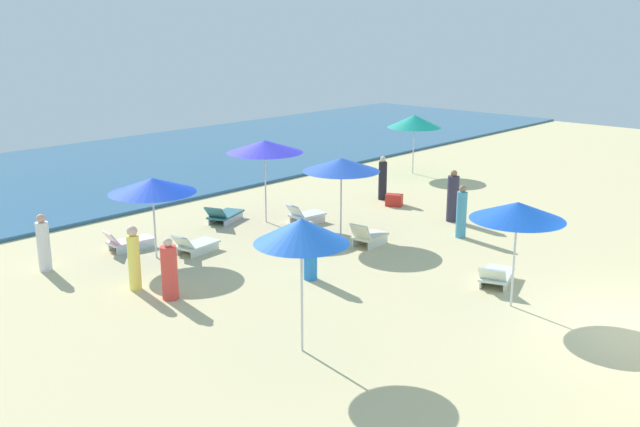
% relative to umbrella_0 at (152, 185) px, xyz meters
% --- Properties ---
extents(ground_plane, '(60.00, 60.00, 0.00)m').
position_rel_umbrella_0_xyz_m(ground_plane, '(4.05, -11.37, -2.04)').
color(ground_plane, '#CFBD88').
extents(ocean, '(60.00, 14.14, 0.12)m').
position_rel_umbrella_0_xyz_m(ocean, '(4.05, 11.56, -1.98)').
color(ocean, '#2D5D83').
rests_on(ocean, ground_plane).
extents(umbrella_0, '(2.36, 2.36, 2.25)m').
position_rel_umbrella_0_xyz_m(umbrella_0, '(0.00, 0.00, 0.00)').
color(umbrella_0, silver).
rests_on(umbrella_0, ground_plane).
extents(lounge_chair_0_0, '(1.40, 0.80, 0.63)m').
position_rel_umbrella_0_xyz_m(lounge_chair_0_0, '(0.98, -0.46, -1.80)').
color(lounge_chair_0_0, silver).
rests_on(lounge_chair_0_0, ground_plane).
extents(lounge_chair_0_1, '(1.46, 0.74, 0.64)m').
position_rel_umbrella_0_xyz_m(lounge_chair_0_1, '(-0.11, 1.20, -1.80)').
color(lounge_chair_0_1, silver).
rests_on(lounge_chair_0_1, ground_plane).
extents(umbrella_1, '(1.85, 1.85, 2.72)m').
position_rel_umbrella_0_xyz_m(umbrella_1, '(-1.44, -6.99, 0.43)').
color(umbrella_1, silver).
rests_on(umbrella_1, ground_plane).
extents(umbrella_2, '(2.27, 2.27, 2.51)m').
position_rel_umbrella_0_xyz_m(umbrella_2, '(14.07, 1.44, 0.20)').
color(umbrella_2, silver).
rests_on(umbrella_2, ground_plane).
extents(umbrella_3, '(2.31, 2.31, 2.41)m').
position_rel_umbrella_0_xyz_m(umbrella_3, '(4.98, -2.40, 0.17)').
color(umbrella_3, silver).
rests_on(umbrella_3, ground_plane).
extents(lounge_chair_3_0, '(1.24, 0.72, 0.75)m').
position_rel_umbrella_0_xyz_m(lounge_chair_3_0, '(4.81, -3.61, -1.76)').
color(lounge_chair_3_0, silver).
rests_on(lounge_chair_3_0, ground_plane).
extents(umbrella_4, '(2.43, 2.43, 2.67)m').
position_rel_umbrella_0_xyz_m(umbrella_4, '(4.56, 0.45, 0.43)').
color(umbrella_4, silver).
rests_on(umbrella_4, ground_plane).
extents(lounge_chair_4_0, '(1.66, 1.16, 0.65)m').
position_rel_umbrella_0_xyz_m(lounge_chair_4_0, '(3.61, 1.43, -1.80)').
color(lounge_chair_4_0, silver).
rests_on(lounge_chair_4_0, ground_plane).
extents(lounge_chair_4_1, '(1.29, 0.77, 0.69)m').
position_rel_umbrella_0_xyz_m(lounge_chair_4_1, '(5.28, -0.62, -1.76)').
color(lounge_chair_4_1, silver).
rests_on(lounge_chair_4_1, ground_plane).
extents(umbrella_5, '(2.11, 2.11, 2.46)m').
position_rel_umbrella_0_xyz_m(umbrella_5, '(3.45, -8.90, 0.21)').
color(umbrella_5, silver).
rests_on(umbrella_5, ground_plane).
extents(lounge_chair_5_0, '(1.58, 1.08, 0.61)m').
position_rel_umbrella_0_xyz_m(lounge_chair_5_0, '(4.47, -7.94, -1.81)').
color(lounge_chair_5_0, silver).
rests_on(lounge_chair_5_0, ground_plane).
extents(beachgoer_0, '(0.47, 0.47, 1.52)m').
position_rel_umbrella_0_xyz_m(beachgoer_0, '(1.64, -4.29, -1.34)').
color(beachgoer_0, '#2B7EDB').
rests_on(beachgoer_0, ground_plane).
extents(beachgoer_1, '(0.34, 0.34, 1.60)m').
position_rel_umbrella_0_xyz_m(beachgoer_1, '(9.53, -0.45, -1.29)').
color(beachgoer_1, black).
rests_on(beachgoer_1, ground_plane).
extents(beachgoer_2, '(0.34, 0.34, 1.61)m').
position_rel_umbrella_0_xyz_m(beachgoer_2, '(-1.76, -1.66, -1.26)').
color(beachgoer_2, '#F9E95E').
rests_on(beachgoer_2, ground_plane).
extents(beachgoer_3, '(0.42, 0.42, 1.70)m').
position_rel_umbrella_0_xyz_m(beachgoer_3, '(8.73, -3.94, -1.26)').
color(beachgoer_3, '#322D41').
rests_on(beachgoer_3, ground_plane).
extents(beachgoer_4, '(0.41, 0.41, 1.61)m').
position_rel_umbrella_0_xyz_m(beachgoer_4, '(7.36, -5.12, -1.28)').
color(beachgoer_4, '#4495BA').
rests_on(beachgoer_4, ground_plane).
extents(beachgoer_5, '(0.34, 0.34, 1.53)m').
position_rel_umbrella_0_xyz_m(beachgoer_5, '(-2.58, 1.25, -1.33)').
color(beachgoer_5, silver).
rests_on(beachgoer_5, ground_plane).
extents(beachgoer_6, '(0.54, 0.54, 1.49)m').
position_rel_umbrella_0_xyz_m(beachgoer_6, '(-1.55, -2.79, -1.36)').
color(beachgoer_6, '#E4443D').
rests_on(beachgoer_6, ground_plane).
extents(cooler_box_0, '(0.55, 0.66, 0.42)m').
position_rel_umbrella_0_xyz_m(cooler_box_0, '(9.06, -1.34, -1.83)').
color(cooler_box_0, red).
rests_on(cooler_box_0, ground_plane).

